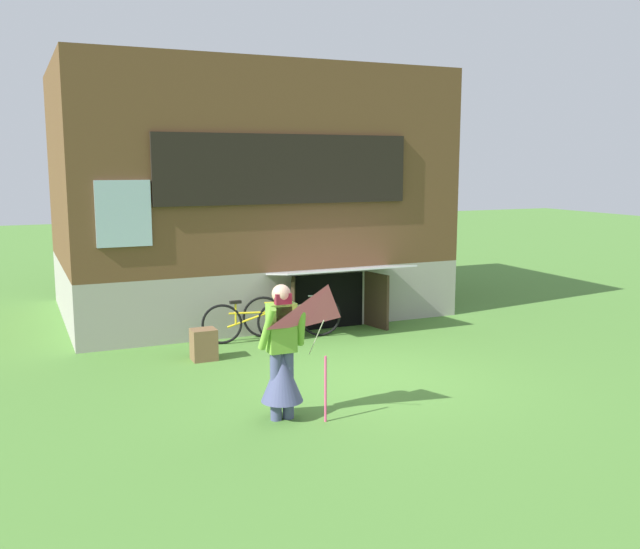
% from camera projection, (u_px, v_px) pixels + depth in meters
% --- Properties ---
extents(ground_plane, '(60.00, 60.00, 0.00)m').
position_uv_depth(ground_plane, '(360.00, 376.00, 10.42)').
color(ground_plane, '#4C7F33').
extents(log_house, '(7.49, 6.13, 4.98)m').
position_uv_depth(log_house, '(243.00, 193.00, 15.00)').
color(log_house, '#9E998E').
rests_on(log_house, ground_plane).
extents(person, '(0.61, 0.53, 1.69)m').
position_uv_depth(person, '(282.00, 363.00, 8.56)').
color(person, '#474C75').
rests_on(person, ground_plane).
extents(kite, '(0.89, 0.79, 1.67)m').
position_uv_depth(kite, '(328.00, 316.00, 8.20)').
color(kite, '#E54C7F').
rests_on(kite, ground_plane).
extents(bicycle_silver, '(1.70, 0.62, 0.81)m').
position_uv_depth(bicycle_silver, '(292.00, 316.00, 12.73)').
color(bicycle_silver, black).
rests_on(bicycle_silver, ground_plane).
extents(bicycle_yellow, '(1.64, 0.42, 0.76)m').
position_uv_depth(bicycle_yellow, '(249.00, 322.00, 12.30)').
color(bicycle_yellow, black).
rests_on(bicycle_yellow, ground_plane).
extents(wooden_crate, '(0.39, 0.33, 0.51)m').
position_uv_depth(wooden_crate, '(204.00, 344.00, 11.25)').
color(wooden_crate, brown).
rests_on(wooden_crate, ground_plane).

